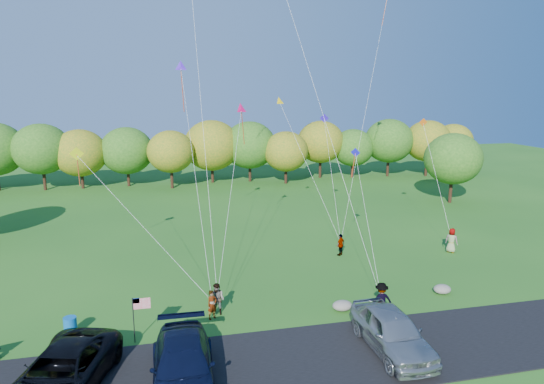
{
  "coord_description": "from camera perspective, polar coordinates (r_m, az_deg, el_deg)",
  "views": [
    {
      "loc": [
        -5.94,
        -22.93,
        12.07
      ],
      "look_at": [
        0.74,
        6.0,
        5.66
      ],
      "focal_mm": 32.0,
      "sensor_mm": 36.0,
      "label": 1
    }
  ],
  "objects": [
    {
      "name": "flyer_b",
      "position": [
        26.98,
        -6.45,
        -12.41
      ],
      "size": [
        1.07,
        1.05,
        1.74
      ],
      "primitive_type": "imported",
      "rotation": [
        0.0,
        0.0,
        -0.69
      ],
      "color": "#4C4C59",
      "rests_on": "ground"
    },
    {
      "name": "minivan_silver",
      "position": [
        24.0,
        13.92,
        -15.61
      ],
      "size": [
        2.37,
        5.68,
        1.92
      ],
      "primitive_type": "imported",
      "rotation": [
        0.0,
        0.0,
        0.02
      ],
      "color": "#93979D",
      "rests_on": "asphalt_lane"
    },
    {
      "name": "flyer_a",
      "position": [
        26.57,
        -7.06,
        -13.01
      ],
      "size": [
        0.7,
        0.63,
        1.6
      ],
      "primitive_type": "imported",
      "rotation": [
        0.0,
        0.0,
        0.54
      ],
      "color": "#4C4C59",
      "rests_on": "ground"
    },
    {
      "name": "asphalt_lane",
      "position": [
        23.21,
        4.0,
        -19.1
      ],
      "size": [
        44.0,
        6.0,
        0.06
      ],
      "primitive_type": "cube",
      "color": "black",
      "rests_on": "ground"
    },
    {
      "name": "treeline",
      "position": [
        60.07,
        -7.25,
        4.98
      ],
      "size": [
        75.43,
        27.9,
        8.1
      ],
      "color": "#371F14",
      "rests_on": "ground"
    },
    {
      "name": "boulder_far",
      "position": [
        31.23,
        19.39,
        -10.73
      ],
      "size": [
        1.06,
        0.88,
        0.55
      ],
      "primitive_type": "ellipsoid",
      "color": "gray",
      "rests_on": "ground"
    },
    {
      "name": "minivan_dark",
      "position": [
        22.23,
        -23.48,
        -18.93
      ],
      "size": [
        4.62,
        6.98,
        1.78
      ],
      "primitive_type": "imported",
      "rotation": [
        0.0,
        0.0,
        -0.28
      ],
      "color": "black",
      "rests_on": "asphalt_lane"
    },
    {
      "name": "flyer_d",
      "position": [
        36.0,
        8.08,
        -6.16
      ],
      "size": [
        1.0,
        0.9,
        1.63
      ],
      "primitive_type": "imported",
      "rotation": [
        0.0,
        0.0,
        3.8
      ],
      "color": "#4C4C59",
      "rests_on": "ground"
    },
    {
      "name": "ground",
      "position": [
        26.58,
        1.41,
        -14.82
      ],
      "size": [
        140.0,
        140.0,
        0.0
      ],
      "primitive_type": "plane",
      "color": "#225A19",
      "rests_on": "ground"
    },
    {
      "name": "flag_assembly",
      "position": [
        24.65,
        -15.46,
        -13.14
      ],
      "size": [
        0.85,
        0.55,
        2.3
      ],
      "color": "black",
      "rests_on": "ground"
    },
    {
      "name": "flyer_c",
      "position": [
        27.13,
        12.73,
        -12.29
      ],
      "size": [
        1.26,
        0.74,
        1.93
      ],
      "primitive_type": "imported",
      "rotation": [
        0.0,
        0.0,
        3.13
      ],
      "color": "#4C4C59",
      "rests_on": "ground"
    },
    {
      "name": "trash_barrel",
      "position": [
        26.88,
        -22.63,
        -14.37
      ],
      "size": [
        0.63,
        0.63,
        0.95
      ],
      "primitive_type": "cylinder",
      "color": "#0A53A2",
      "rests_on": "ground"
    },
    {
      "name": "minivan_navy",
      "position": [
        21.28,
        -10.43,
        -19.46
      ],
      "size": [
        2.75,
        6.36,
        1.82
      ],
      "primitive_type": "imported",
      "rotation": [
        0.0,
        0.0,
        -0.03
      ],
      "color": "black",
      "rests_on": "asphalt_lane"
    },
    {
      "name": "boulder_near",
      "position": [
        27.75,
        8.27,
        -13.09
      ],
      "size": [
        1.12,
        0.88,
        0.56
      ],
      "primitive_type": "ellipsoid",
      "color": "gray",
      "rests_on": "ground"
    },
    {
      "name": "kites_aloft",
      "position": [
        37.6,
        -1.22,
        21.66
      ],
      "size": [
        26.79,
        9.76,
        17.73
      ],
      "color": "#E6195A",
      "rests_on": "ground"
    },
    {
      "name": "flyer_e",
      "position": [
        38.67,
        20.36,
        -5.35
      ],
      "size": [
        1.04,
        1.06,
        1.85
      ],
      "primitive_type": "imported",
      "rotation": [
        0.0,
        0.0,
        2.32
      ],
      "color": "#4C4C59",
      "rests_on": "ground"
    }
  ]
}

